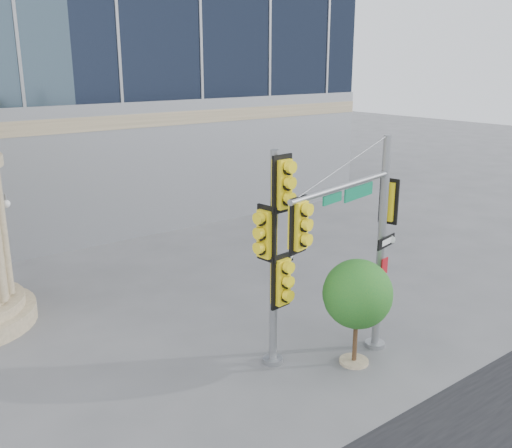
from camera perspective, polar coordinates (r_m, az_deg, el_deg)
ground at (r=14.50m, az=5.47°, el=-16.11°), size 120.00×120.00×0.00m
main_signal_pole at (r=14.43m, az=10.60°, el=-0.53°), size 4.52×1.37×5.90m
secondary_signal_pole at (r=14.08m, az=1.99°, el=-2.08°), size 1.00×0.74×5.66m
street_tree at (r=14.94m, az=10.15°, el=-7.12°), size 1.84×1.80×2.87m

